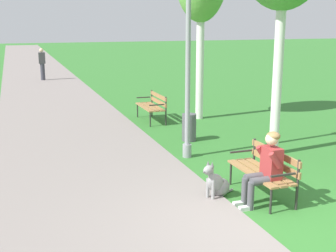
% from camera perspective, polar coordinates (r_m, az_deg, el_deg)
% --- Properties ---
extents(ground_plane, '(120.00, 120.00, 0.00)m').
position_cam_1_polar(ground_plane, '(6.96, 12.91, -12.54)').
color(ground_plane, '#33752D').
extents(paved_path, '(3.81, 60.00, 0.04)m').
position_cam_1_polar(paved_path, '(29.43, -16.66, 6.97)').
color(paved_path, gray).
rests_on(paved_path, ground).
extents(park_bench_near, '(0.55, 1.50, 0.85)m').
position_cam_1_polar(park_bench_near, '(7.91, 12.34, -5.29)').
color(park_bench_near, olive).
rests_on(park_bench_near, ground).
extents(park_bench_mid, '(0.55, 1.50, 0.85)m').
position_cam_1_polar(park_bench_mid, '(13.55, -1.96, 2.76)').
color(park_bench_mid, olive).
rests_on(park_bench_mid, ground).
extents(person_seated_on_near_bench, '(0.74, 0.49, 1.25)m').
position_cam_1_polar(person_seated_on_near_bench, '(7.48, 12.40, -5.03)').
color(person_seated_on_near_bench, '#4C4C51').
rests_on(person_seated_on_near_bench, ground).
extents(dog_grey, '(0.78, 0.47, 0.71)m').
position_cam_1_polar(dog_grey, '(7.79, 6.30, -7.33)').
color(dog_grey, gray).
rests_on(dog_grey, ground).
extents(lamp_post_near, '(0.24, 0.24, 4.66)m').
position_cam_1_polar(lamp_post_near, '(9.64, 2.59, 9.81)').
color(lamp_post_near, gray).
rests_on(lamp_post_near, ground).
extents(litter_bin, '(0.36, 0.36, 0.70)m').
position_cam_1_polar(litter_bin, '(11.35, 2.72, -0.17)').
color(litter_bin, '#515156').
rests_on(litter_bin, ground).
extents(pedestrian_distant, '(0.32, 0.22, 1.65)m').
position_cam_1_polar(pedestrian_distant, '(23.74, -15.82, 7.62)').
color(pedestrian_distant, '#383842').
rests_on(pedestrian_distant, ground).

